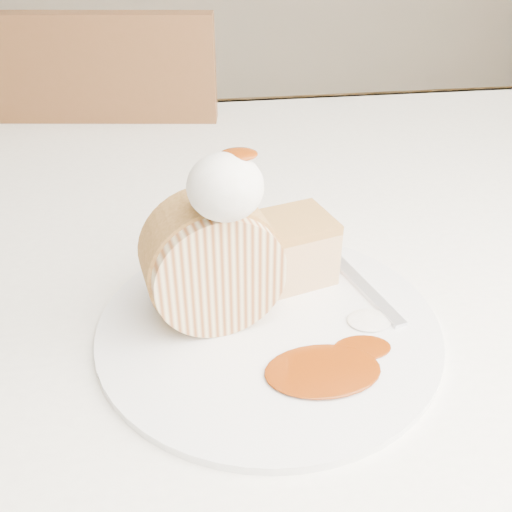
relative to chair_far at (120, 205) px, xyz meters
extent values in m
cube|color=silver|center=(0.18, -0.49, 0.20)|extent=(1.40, 0.90, 0.04)
cube|color=silver|center=(0.18, -0.04, 0.08)|extent=(1.40, 0.01, 0.28)
cylinder|color=brown|center=(0.80, -0.12, -0.17)|extent=(0.06, 0.06, 0.71)
cube|color=brown|center=(0.01, 0.09, -0.08)|extent=(0.49, 0.49, 0.04)
cube|color=brown|center=(-0.02, -0.11, 0.17)|extent=(0.44, 0.10, 0.46)
cylinder|color=brown|center=(0.22, 0.24, -0.31)|extent=(0.04, 0.04, 0.42)
cylinder|color=brown|center=(-0.15, 0.30, -0.31)|extent=(0.04, 0.04, 0.42)
cylinder|color=brown|center=(0.17, -0.12, -0.31)|extent=(0.04, 0.04, 0.42)
cylinder|color=brown|center=(-0.20, -0.07, -0.31)|extent=(0.04, 0.04, 0.42)
cylinder|color=white|center=(0.20, -0.69, 0.23)|extent=(0.38, 0.38, 0.01)
cylinder|color=beige|center=(0.16, -0.67, 0.29)|extent=(0.12, 0.08, 0.11)
cube|color=#B48244|center=(0.24, -0.62, 0.26)|extent=(0.08, 0.08, 0.06)
ellipsoid|color=white|center=(0.17, -0.69, 0.37)|extent=(0.06, 0.06, 0.05)
ellipsoid|color=#6F2704|center=(0.18, -0.69, 0.40)|extent=(0.03, 0.02, 0.01)
cube|color=silver|center=(0.30, -0.65, 0.23)|extent=(0.07, 0.18, 0.00)
camera|label=1|loc=(0.14, -1.08, 0.56)|focal=40.00mm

